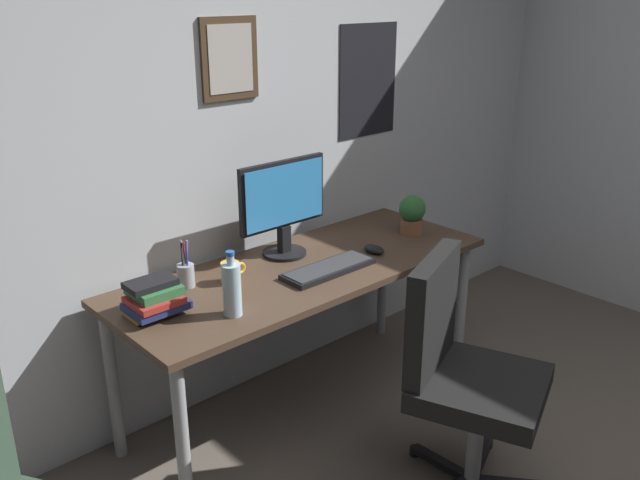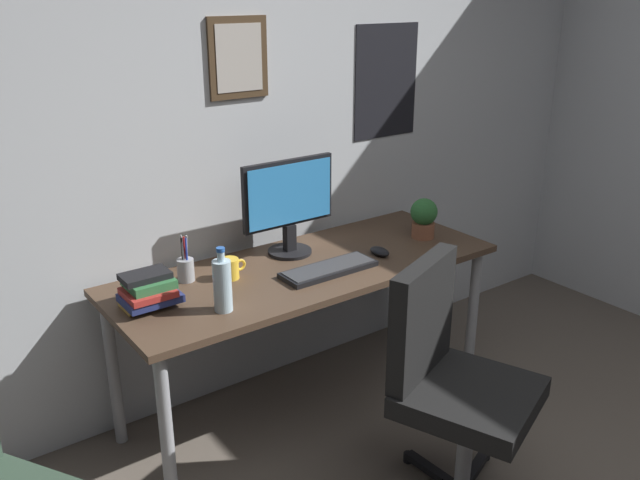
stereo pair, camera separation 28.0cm
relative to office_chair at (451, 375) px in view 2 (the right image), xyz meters
name	(u,v)px [view 2 (the right image)]	position (x,y,z in m)	size (l,w,h in m)	color
wall_back	(263,118)	(-0.05, 1.19, 0.77)	(4.40, 0.10, 2.60)	silver
desk	(307,281)	(-0.10, 0.78, 0.12)	(1.73, 0.66, 0.72)	#4C3828
office_chair	(451,375)	(0.00, 0.00, 0.00)	(0.60, 0.60, 0.95)	black
monitor	(289,203)	(-0.07, 0.95, 0.43)	(0.46, 0.20, 0.43)	black
keyboard	(329,269)	(-0.06, 0.67, 0.21)	(0.43, 0.15, 0.03)	black
computer_mouse	(380,251)	(0.24, 0.68, 0.21)	(0.06, 0.11, 0.04)	black
water_bottle	(222,285)	(-0.60, 0.61, 0.30)	(0.07, 0.07, 0.25)	silver
coffee_mug_near	(230,268)	(-0.43, 0.86, 0.24)	(0.12, 0.08, 0.09)	yellow
potted_plant	(424,217)	(0.56, 0.74, 0.30)	(0.13, 0.13, 0.20)	brown
pen_cup	(186,268)	(-0.59, 0.94, 0.25)	(0.07, 0.07, 0.20)	#9EA0A5
book_stack_left	(148,290)	(-0.81, 0.81, 0.26)	(0.21, 0.19, 0.13)	gold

